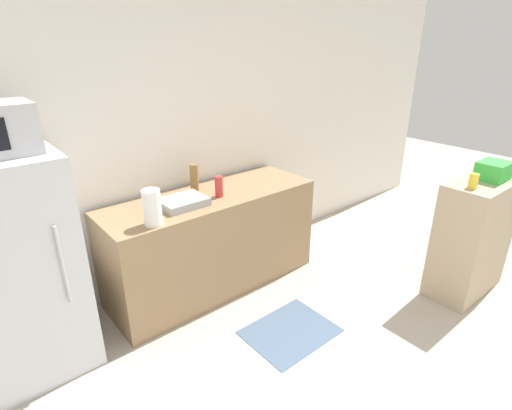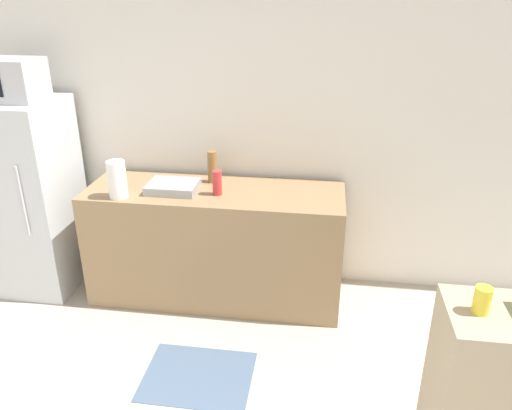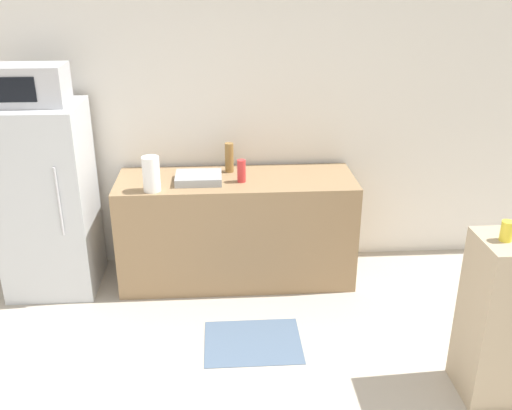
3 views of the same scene
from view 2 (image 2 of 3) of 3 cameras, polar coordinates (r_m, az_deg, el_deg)
wall_back at (r=3.91m, az=-8.74°, el=9.85°), size 8.00×0.06×2.60m
refrigerator at (r=4.19m, az=-24.70°, el=0.81°), size 0.67×0.64×1.48m
microwave at (r=3.97m, az=-26.90°, el=12.66°), size 0.51×0.34×0.29m
counter at (r=3.79m, az=-4.57°, el=-4.45°), size 1.87×0.63×0.87m
sink_basin at (r=3.62m, az=-9.46°, el=2.08°), size 0.35×0.28×0.06m
bottle_tall at (r=3.72m, az=-5.02°, el=4.38°), size 0.07×0.07×0.24m
bottle_short at (r=3.49m, az=-4.47°, el=2.55°), size 0.07×0.07×0.18m
jar at (r=2.18m, az=24.43°, el=-9.86°), size 0.07×0.07×0.11m
paper_towel_roll at (r=3.55m, az=-15.59°, el=2.82°), size 0.13×0.13×0.26m
kitchen_rug at (r=3.28m, az=-6.65°, el=-18.83°), size 0.67×0.53×0.01m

